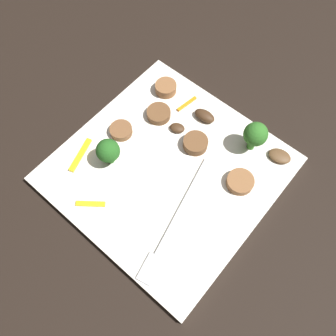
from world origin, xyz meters
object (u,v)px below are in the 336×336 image
fork (172,226)px  sausage_slice_1 (240,182)px  broccoli_floret_0 (108,151)px  broccoli_floret_1 (255,135)px  sausage_slice_2 (166,88)px  sausage_slice_3 (159,114)px  mushroom_2 (205,116)px  sausage_slice_0 (119,132)px  plate (168,170)px  pepper_strip_1 (80,155)px  pepper_strip_2 (91,204)px  pepper_strip_0 (187,104)px  mushroom_0 (177,128)px  sausage_slice_4 (195,143)px  mushroom_1 (280,156)px

fork → sausage_slice_1: 0.11m
broccoli_floret_0 → broccoli_floret_1: bearing=136.9°
sausage_slice_1 → sausage_slice_2: size_ratio=1.12×
sausage_slice_2 → sausage_slice_3: bearing=28.0°
broccoli_floret_0 → sausage_slice_3: (-0.10, 0.00, -0.02)m
broccoli_floret_0 → mushroom_2: (-0.14, 0.05, -0.02)m
sausage_slice_0 → sausage_slice_3: (-0.06, 0.02, 0.00)m
broccoli_floret_0 → broccoli_floret_1: broccoli_floret_1 is taller
sausage_slice_1 → sausage_slice_3: (-0.01, -0.15, -0.00)m
plate → mushroom_2: mushroom_2 is taller
pepper_strip_1 → sausage_slice_3: bearing=162.2°
pepper_strip_2 → broccoli_floret_1: bearing=152.1°
pepper_strip_0 → pepper_strip_2: 0.20m
sausage_slice_0 → sausage_slice_2: bearing=-179.9°
fork → mushroom_0: bearing=-155.8°
sausage_slice_1 → mushroom_2: (-0.05, -0.10, 0.00)m
sausage_slice_3 → pepper_strip_1: 0.12m
sausage_slice_0 → sausage_slice_4: size_ratio=0.92×
sausage_slice_0 → sausage_slice_2: size_ratio=0.99×
mushroom_0 → pepper_strip_0: 0.05m
sausage_slice_4 → mushroom_0: sausage_slice_4 is taller
sausage_slice_0 → sausage_slice_1: bearing=105.2°
pepper_strip_0 → mushroom_0: bearing=21.8°
sausage_slice_3 → mushroom_2: mushroom_2 is taller
sausage_slice_1 → mushroom_1: 0.07m
plate → mushroom_0: (-0.05, -0.03, 0.01)m
sausage_slice_4 → sausage_slice_0: bearing=-59.9°
mushroom_0 → pepper_strip_1: bearing=-31.9°
sausage_slice_1 → pepper_strip_0: 0.14m
mushroom_1 → pepper_strip_1: size_ratio=0.58×
mushroom_2 → pepper_strip_1: size_ratio=0.59×
sausage_slice_1 → mushroom_1: size_ratio=1.16×
sausage_slice_3 → sausage_slice_1: bearing=85.6°
fork → sausage_slice_2: bearing=-150.3°
mushroom_0 → sausage_slice_3: bearing=-90.8°
plate → sausage_slice_0: bearing=-87.9°
pepper_strip_1 → fork: bearing=92.0°
sausage_slice_1 → sausage_slice_3: 0.15m
mushroom_1 → pepper_strip_1: 0.27m
plate → pepper_strip_2: bearing=-21.9°
fork → mushroom_2: bearing=-169.0°
sausage_slice_0 → mushroom_1: 0.22m
sausage_slice_3 → mushroom_2: bearing=126.9°
broccoli_floret_1 → pepper_strip_0: (0.00, -0.11, -0.03)m
broccoli_floret_1 → mushroom_2: bearing=-87.1°
plate → sausage_slice_1: sausage_slice_1 is taller
broccoli_floret_0 → sausage_slice_2: 0.14m
pepper_strip_2 → sausage_slice_0: bearing=-155.8°
sausage_slice_2 → mushroom_0: 0.07m
sausage_slice_2 → mushroom_1: 0.19m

